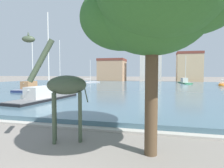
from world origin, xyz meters
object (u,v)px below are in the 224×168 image
object	(u,v)px
sailboat_white	(60,84)
sailboat_navy	(33,89)
sailboat_black	(48,98)
shade_tree	(153,10)
sailboat_grey	(91,83)
giraffe_statue	(64,87)
sailboat_green	(185,83)

from	to	relation	value
sailboat_white	sailboat_navy	world-z (taller)	sailboat_white
sailboat_black	shade_tree	distance (m)	15.11
sailboat_grey	sailboat_black	distance (m)	32.11
sailboat_black	sailboat_grey	bearing A→B (deg)	102.77
sailboat_white	shade_tree	world-z (taller)	sailboat_white
giraffe_statue	sailboat_green	world-z (taller)	sailboat_green
giraffe_statue	sailboat_grey	xyz separation A→B (m)	(-13.80, 40.71, -2.09)
sailboat_green	sailboat_grey	xyz separation A→B (m)	(-24.00, -2.43, -0.23)
shade_tree	giraffe_statue	bearing A→B (deg)	173.94
giraffe_statue	sailboat_grey	distance (m)	43.03
giraffe_statue	shade_tree	xyz separation A→B (m)	(3.79, -0.40, 2.88)
sailboat_grey	sailboat_black	size ratio (longest dim) A/B	0.88
sailboat_grey	shade_tree	size ratio (longest dim) A/B	1.20
sailboat_black	shade_tree	bearing A→B (deg)	-43.02
sailboat_green	sailboat_black	distance (m)	37.74
sailboat_white	shade_tree	distance (m)	35.41
giraffe_statue	sailboat_white	size ratio (longest dim) A/B	0.49
sailboat_white	sailboat_navy	distance (m)	11.29
sailboat_black	sailboat_navy	size ratio (longest dim) A/B	1.19
sailboat_grey	sailboat_black	world-z (taller)	sailboat_black
sailboat_grey	sailboat_black	xyz separation A→B (m)	(7.10, -31.31, 0.24)
sailboat_green	sailboat_navy	xyz separation A→B (m)	(-24.58, -25.73, 0.04)
sailboat_green	sailboat_navy	bearing A→B (deg)	-133.69
giraffe_statue	sailboat_grey	world-z (taller)	sailboat_grey
sailboat_navy	sailboat_black	bearing A→B (deg)	-46.22
sailboat_green	sailboat_white	world-z (taller)	sailboat_white
sailboat_grey	shade_tree	world-z (taller)	shade_tree
giraffe_statue	sailboat_white	distance (m)	32.81
sailboat_green	shade_tree	xyz separation A→B (m)	(-6.41, -43.54, 4.74)
sailboat_navy	shade_tree	size ratio (longest dim) A/B	1.15
giraffe_statue	sailboat_black	size ratio (longest dim) A/B	0.49
sailboat_black	shade_tree	world-z (taller)	sailboat_black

